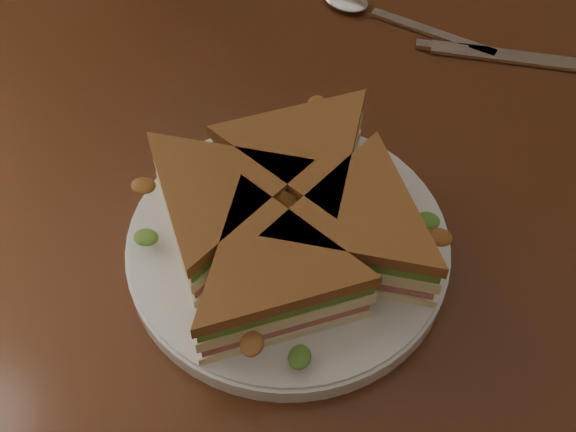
{
  "coord_description": "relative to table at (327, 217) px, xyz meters",
  "views": [
    {
      "loc": [
        0.22,
        -0.41,
        1.28
      ],
      "look_at": [
        0.03,
        -0.11,
        0.8
      ],
      "focal_mm": 50.0,
      "sensor_mm": 36.0,
      "label": 1
    }
  ],
  "objects": [
    {
      "name": "plate",
      "position": [
        0.03,
        -0.11,
        0.11
      ],
      "size": [
        0.25,
        0.25,
        0.02
      ],
      "primitive_type": "cylinder",
      "color": "white",
      "rests_on": "table"
    },
    {
      "name": "crisps_mound",
      "position": [
        0.03,
        -0.11,
        0.14
      ],
      "size": [
        0.09,
        0.09,
        0.05
      ],
      "primitive_type": null,
      "color": "#B75717",
      "rests_on": "plate"
    },
    {
      "name": "knife",
      "position": [
        0.09,
        0.2,
        0.1
      ],
      "size": [
        0.2,
        0.09,
        0.0
      ],
      "rotation": [
        0.0,
        0.0,
        0.38
      ],
      "color": "silver",
      "rests_on": "table"
    },
    {
      "name": "spoon",
      "position": [
        -0.06,
        0.18,
        0.1
      ],
      "size": [
        0.18,
        0.03,
        0.01
      ],
      "rotation": [
        0.0,
        0.0,
        0.07
      ],
      "color": "silver",
      "rests_on": "table"
    },
    {
      "name": "table",
      "position": [
        0.0,
        0.0,
        0.0
      ],
      "size": [
        1.2,
        0.8,
        0.75
      ],
      "color": "#34180B",
      "rests_on": "ground"
    },
    {
      "name": "sandwich_wedges",
      "position": [
        0.03,
        -0.11,
        0.14
      ],
      "size": [
        0.29,
        0.29,
        0.06
      ],
      "color": "#FFF3BC",
      "rests_on": "plate"
    }
  ]
}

